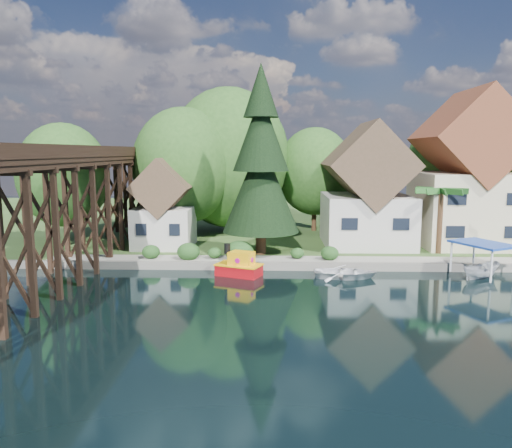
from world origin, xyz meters
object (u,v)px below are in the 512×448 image
object	(u,v)px
house_center	(467,179)
palm_tree	(441,193)
trestle_bridge	(63,203)
conifer	(261,164)
boat_canopy	(482,263)
tugboat	(239,266)
shed	(164,209)
boat_white_a	(345,271)
house_left	(367,194)

from	to	relation	value
house_center	palm_tree	xyz separation A→B (m)	(-3.67, -4.15, -0.87)
trestle_bridge	conifer	world-z (taller)	conifer
house_center	boat_canopy	bearing A→B (deg)	-104.49
house_center	conifer	bearing A→B (deg)	-164.92
trestle_bridge	boat_canopy	xyz separation A→B (m)	(29.27, 0.77, -4.25)
tugboat	boat_canopy	size ratio (longest dim) A/B	0.76
conifer	shed	bearing A→B (deg)	161.02
tugboat	boat_canopy	distance (m)	17.10
house_center	boat_white_a	bearing A→B (deg)	-139.10
conifer	tugboat	xyz separation A→B (m)	(-1.42, -5.31, -7.17)
shed	tugboat	bearing A→B (deg)	-49.05
shed	conifer	size ratio (longest dim) A/B	0.51
palm_tree	house_center	bearing A→B (deg)	48.48
house_center	palm_tree	world-z (taller)	house_center
palm_tree	tugboat	xyz separation A→B (m)	(-16.15, -6.12, -4.85)
trestle_bridge	palm_tree	size ratio (longest dim) A/B	7.64
house_center	palm_tree	distance (m)	5.61
tugboat	house_center	bearing A→B (deg)	27.40
boat_white_a	shed	bearing A→B (deg)	62.34
house_left	shed	bearing A→B (deg)	-175.23
boat_white_a	boat_canopy	distance (m)	9.57
house_center	shed	distance (m)	27.20
house_left	house_center	bearing A→B (deg)	3.18
house_left	tugboat	distance (m)	15.24
shed	conifer	xyz separation A→B (m)	(8.60, -2.96, 4.04)
trestle_bridge	shed	world-z (taller)	trestle_bridge
trestle_bridge	boat_white_a	size ratio (longest dim) A/B	9.97
boat_white_a	boat_canopy	bearing A→B (deg)	-86.78
trestle_bridge	conifer	bearing A→B (deg)	25.10
house_left	shed	distance (m)	18.11
tugboat	palm_tree	bearing A→B (deg)	20.77
shed	boat_canopy	bearing A→B (deg)	-19.42
conifer	house_left	bearing A→B (deg)	25.37
palm_tree	boat_canopy	xyz separation A→B (m)	(0.94, -6.41, -4.45)
boat_white_a	house_left	bearing A→B (deg)	-15.18
shed	boat_white_a	xyz separation A→B (m)	(14.72, -8.64, -3.37)
palm_tree	boat_white_a	distance (m)	11.92
house_left	house_center	size ratio (longest dim) A/B	0.79
trestle_bridge	boat_canopy	world-z (taller)	trestle_bridge
shed	tugboat	distance (m)	11.39
trestle_bridge	conifer	size ratio (longest dim) A/B	2.89
boat_canopy	palm_tree	bearing A→B (deg)	98.39
house_center	boat_canopy	distance (m)	12.13
house_left	conifer	world-z (taller)	conifer
conifer	boat_white_a	size ratio (longest dim) A/B	3.45
shed	conifer	world-z (taller)	conifer
house_left	palm_tree	distance (m)	6.47
trestle_bridge	boat_canopy	distance (m)	29.59
palm_tree	boat_white_a	xyz separation A→B (m)	(-8.61, -6.49, -5.09)
house_center	conifer	distance (m)	19.11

